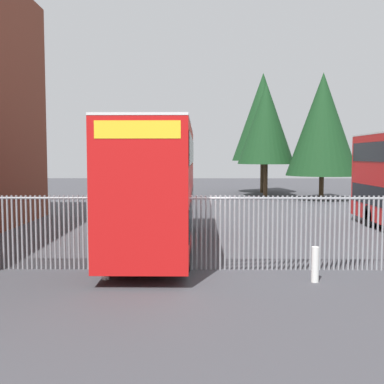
% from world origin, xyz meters
% --- Properties ---
extents(ground_plane, '(100.00, 100.00, 0.00)m').
position_xyz_m(ground_plane, '(0.00, 8.00, 0.00)').
color(ground_plane, '#3D3D42').
extents(palisade_fence, '(14.52, 0.14, 2.35)m').
position_xyz_m(palisade_fence, '(-0.58, 0.00, 1.18)').
color(palisade_fence, gray).
rests_on(palisade_fence, ground).
extents(double_decker_bus_near_gate, '(2.54, 10.81, 4.42)m').
position_xyz_m(double_decker_bus_near_gate, '(-1.26, 3.23, 2.42)').
color(double_decker_bus_near_gate, red).
rests_on(double_decker_bus_near_gate, ground).
extents(bollard_near_left, '(0.20, 0.20, 0.95)m').
position_xyz_m(bollard_near_left, '(-2.29, -1.14, 0.47)').
color(bollard_near_left, silver).
rests_on(bollard_near_left, ground).
extents(bollard_center_front, '(0.20, 0.20, 0.95)m').
position_xyz_m(bollard_center_front, '(3.34, -1.35, 0.47)').
color(bollard_center_front, silver).
rests_on(bollard_center_front, ground).
extents(tree_tall_back, '(4.66, 4.66, 9.37)m').
position_xyz_m(tree_tall_back, '(5.82, 25.47, 6.03)').
color(tree_tall_back, '#4C3823').
rests_on(tree_tall_back, ground).
extents(tree_short_side, '(5.44, 5.44, 9.65)m').
position_xyz_m(tree_short_side, '(9.68, 22.48, 5.76)').
color(tree_short_side, '#4C3823').
rests_on(tree_short_side, ground).
extents(tree_mid_row, '(5.55, 5.55, 10.88)m').
position_xyz_m(tree_mid_row, '(6.14, 29.79, 6.90)').
color(tree_mid_row, '#4C3823').
rests_on(tree_mid_row, ground).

